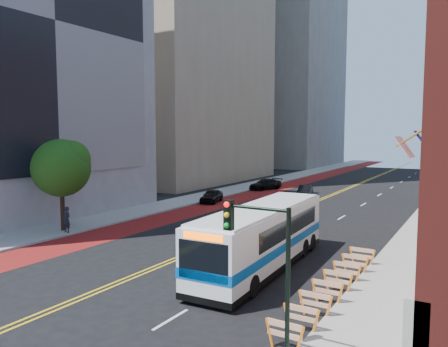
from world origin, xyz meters
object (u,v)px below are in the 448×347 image
at_px(car_a, 212,196).
at_px(car_c, 265,184).
at_px(transit_bus, 263,236).
at_px(car_b, 305,191).
at_px(street_tree, 62,166).
at_px(pedestrian, 67,220).
at_px(traffic_signal, 261,252).

distance_m(car_a, car_c, 12.31).
relative_size(transit_bus, car_b, 3.15).
height_order(transit_bus, car_c, transit_bus).
bearing_deg(car_b, street_tree, -121.07).
xyz_separation_m(car_a, car_b, (7.06, 8.74, -0.03)).
xyz_separation_m(car_a, car_c, (0.37, 12.31, 0.00)).
bearing_deg(car_c, transit_bus, -43.87).
height_order(transit_bus, pedestrian, transit_bus).
bearing_deg(car_a, traffic_signal, -69.09).
relative_size(street_tree, car_a, 1.67).
relative_size(traffic_signal, car_a, 1.27).
height_order(street_tree, car_b, street_tree).
bearing_deg(transit_bus, street_tree, 176.32).
bearing_deg(car_a, pedestrian, -107.96).
distance_m(street_tree, pedestrian, 3.93).
height_order(street_tree, car_a, street_tree).
relative_size(traffic_signal, transit_bus, 0.41).
distance_m(car_a, car_b, 11.24).
xyz_separation_m(transit_bus, car_a, (-14.33, 17.48, -1.09)).
distance_m(transit_bus, pedestrian, 15.56).
xyz_separation_m(car_b, pedestrian, (-8.28, -26.31, 0.43)).
height_order(traffic_signal, transit_bus, traffic_signal).
bearing_deg(traffic_signal, pedestrian, 155.27).
relative_size(traffic_signal, car_c, 1.08).
relative_size(street_tree, car_b, 1.69).
height_order(street_tree, pedestrian, street_tree).
bearing_deg(car_c, car_a, -70.71).
xyz_separation_m(car_b, car_c, (-6.69, 3.56, 0.03)).
xyz_separation_m(transit_bus, car_b, (-7.27, 26.23, -1.12)).
distance_m(transit_bus, car_a, 22.63).
bearing_deg(transit_bus, car_c, 112.55).
bearing_deg(car_a, car_c, 74.26).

